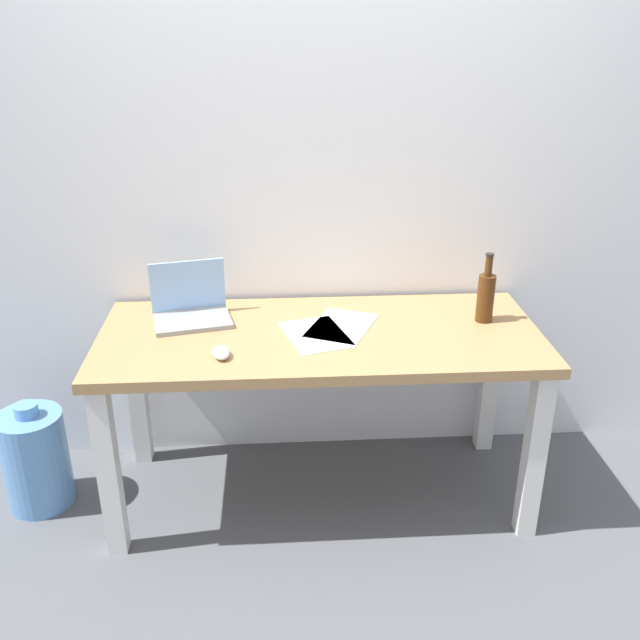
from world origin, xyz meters
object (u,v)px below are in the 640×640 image
beer_bottle (486,296)px  laptop_left (191,308)px  desk (320,357)px  computer_mouse (221,352)px  water_cooler_jug (36,459)px

beer_bottle → laptop_left: bearing=175.9°
laptop_left → beer_bottle: size_ratio=1.19×
laptop_left → beer_bottle: (1.13, -0.08, 0.05)m
desk → laptop_left: laptop_left is taller
laptop_left → beer_bottle: 1.14m
laptop_left → desk: bearing=-16.7°
beer_bottle → computer_mouse: 1.03m
desk → water_cooler_jug: size_ratio=3.64×
computer_mouse → desk: bearing=16.7°
desk → computer_mouse: computer_mouse is taller
laptop_left → beer_bottle: beer_bottle is taller
laptop_left → water_cooler_jug: bearing=-167.9°
desk → laptop_left: 0.54m
laptop_left → computer_mouse: size_ratio=3.26×
computer_mouse → laptop_left: bearing=102.0°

